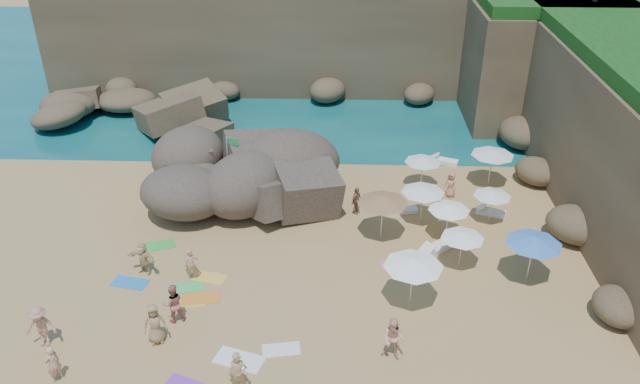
{
  "coord_description": "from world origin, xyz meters",
  "views": [
    {
      "loc": [
        2.92,
        -24.76,
        17.97
      ],
      "look_at": [
        2.0,
        3.0,
        2.0
      ],
      "focal_mm": 35.0,
      "sensor_mm": 36.0,
      "label": 1
    }
  ],
  "objects_px": {
    "person_stand_4": "(451,185)",
    "rock_outcrop": "(253,193)",
    "person_stand_0": "(191,265)",
    "person_stand_2": "(318,153)",
    "person_stand_1": "(173,303)",
    "person_stand_3": "(356,201)",
    "person_stand_6": "(53,364)",
    "person_stand_5": "(184,142)",
    "flag_pole": "(230,159)",
    "parasol_0": "(423,189)",
    "lounger_0": "(322,171)",
    "parasol_1": "(300,162)",
    "parasol_2": "(493,152)"
  },
  "relations": [
    {
      "from": "person_stand_2",
      "to": "person_stand_3",
      "type": "height_order",
      "value": "person_stand_2"
    },
    {
      "from": "rock_outcrop",
      "to": "flag_pole",
      "type": "distance_m",
      "value": 2.64
    },
    {
      "from": "parasol_1",
      "to": "person_stand_2",
      "type": "xyz_separation_m",
      "value": [
        0.9,
        3.14,
        -1.0
      ]
    },
    {
      "from": "person_stand_4",
      "to": "parasol_1",
      "type": "bearing_deg",
      "value": -144.6
    },
    {
      "from": "parasol_0",
      "to": "person_stand_1",
      "type": "height_order",
      "value": "parasol_0"
    },
    {
      "from": "parasol_2",
      "to": "person_stand_4",
      "type": "xyz_separation_m",
      "value": [
        -2.48,
        -1.44,
        -1.39
      ]
    },
    {
      "from": "parasol_2",
      "to": "person_stand_4",
      "type": "bearing_deg",
      "value": -149.93
    },
    {
      "from": "person_stand_1",
      "to": "person_stand_6",
      "type": "bearing_deg",
      "value": 21.75
    },
    {
      "from": "rock_outcrop",
      "to": "person_stand_4",
      "type": "height_order",
      "value": "rock_outcrop"
    },
    {
      "from": "person_stand_0",
      "to": "person_stand_2",
      "type": "distance_m",
      "value": 12.73
    },
    {
      "from": "lounger_0",
      "to": "person_stand_1",
      "type": "distance_m",
      "value": 14.68
    },
    {
      "from": "person_stand_6",
      "to": "person_stand_3",
      "type": "bearing_deg",
      "value": 171.24
    },
    {
      "from": "person_stand_1",
      "to": "person_stand_4",
      "type": "distance_m",
      "value": 17.14
    },
    {
      "from": "person_stand_2",
      "to": "parasol_1",
      "type": "bearing_deg",
      "value": 127.99
    },
    {
      "from": "parasol_1",
      "to": "person_stand_1",
      "type": "distance_m",
      "value": 12.18
    },
    {
      "from": "parasol_1",
      "to": "person_stand_3",
      "type": "xyz_separation_m",
      "value": [
        3.15,
        -2.26,
        -1.15
      ]
    },
    {
      "from": "parasol_0",
      "to": "person_stand_4",
      "type": "relative_size",
      "value": 1.52
    },
    {
      "from": "person_stand_0",
      "to": "person_stand_4",
      "type": "relative_size",
      "value": 1.1
    },
    {
      "from": "parasol_0",
      "to": "lounger_0",
      "type": "relative_size",
      "value": 1.2
    },
    {
      "from": "rock_outcrop",
      "to": "person_stand_5",
      "type": "distance_m",
      "value": 7.27
    },
    {
      "from": "flag_pole",
      "to": "person_stand_1",
      "type": "bearing_deg",
      "value": -94.42
    },
    {
      "from": "flag_pole",
      "to": "parasol_2",
      "type": "relative_size",
      "value": 1.51
    },
    {
      "from": "parasol_2",
      "to": "person_stand_2",
      "type": "xyz_separation_m",
      "value": [
        -10.11,
        1.98,
        -1.21
      ]
    },
    {
      "from": "parasol_0",
      "to": "lounger_0",
      "type": "xyz_separation_m",
      "value": [
        -5.38,
        5.28,
        -1.83
      ]
    },
    {
      "from": "person_stand_3",
      "to": "person_stand_5",
      "type": "height_order",
      "value": "person_stand_3"
    },
    {
      "from": "rock_outcrop",
      "to": "person_stand_2",
      "type": "relative_size",
      "value": 4.84
    },
    {
      "from": "person_stand_4",
      "to": "rock_outcrop",
      "type": "bearing_deg",
      "value": -142.45
    },
    {
      "from": "parasol_1",
      "to": "person_stand_3",
      "type": "distance_m",
      "value": 4.04
    },
    {
      "from": "parasol_2",
      "to": "person_stand_1",
      "type": "xyz_separation_m",
      "value": [
        -15.69,
        -12.35,
        -1.22
      ]
    },
    {
      "from": "person_stand_6",
      "to": "person_stand_5",
      "type": "bearing_deg",
      "value": -147.41
    },
    {
      "from": "parasol_1",
      "to": "lounger_0",
      "type": "distance_m",
      "value": 3.1
    },
    {
      "from": "person_stand_3",
      "to": "person_stand_6",
      "type": "height_order",
      "value": "person_stand_6"
    },
    {
      "from": "lounger_0",
      "to": "person_stand_1",
      "type": "height_order",
      "value": "person_stand_1"
    },
    {
      "from": "person_stand_0",
      "to": "person_stand_2",
      "type": "relative_size",
      "value": 0.89
    },
    {
      "from": "person_stand_1",
      "to": "person_stand_4",
      "type": "bearing_deg",
      "value": -161.5
    },
    {
      "from": "person_stand_3",
      "to": "person_stand_5",
      "type": "xyz_separation_m",
      "value": [
        -10.98,
        7.06,
        -0.03
      ]
    },
    {
      "from": "parasol_1",
      "to": "person_stand_5",
      "type": "distance_m",
      "value": 9.26
    },
    {
      "from": "rock_outcrop",
      "to": "person_stand_1",
      "type": "height_order",
      "value": "person_stand_1"
    },
    {
      "from": "parasol_0",
      "to": "person_stand_3",
      "type": "relative_size",
      "value": 1.46
    },
    {
      "from": "parasol_1",
      "to": "person_stand_4",
      "type": "relative_size",
      "value": 1.48
    },
    {
      "from": "person_stand_3",
      "to": "person_stand_5",
      "type": "relative_size",
      "value": 1.03
    },
    {
      "from": "flag_pole",
      "to": "person_stand_3",
      "type": "relative_size",
      "value": 2.37
    },
    {
      "from": "parasol_1",
      "to": "person_stand_1",
      "type": "bearing_deg",
      "value": -112.67
    },
    {
      "from": "flag_pole",
      "to": "person_stand_6",
      "type": "distance_m",
      "value": 14.83
    },
    {
      "from": "person_stand_3",
      "to": "person_stand_4",
      "type": "bearing_deg",
      "value": -39.94
    },
    {
      "from": "person_stand_1",
      "to": "person_stand_3",
      "type": "height_order",
      "value": "person_stand_1"
    },
    {
      "from": "rock_outcrop",
      "to": "person_stand_3",
      "type": "height_order",
      "value": "rock_outcrop"
    },
    {
      "from": "lounger_0",
      "to": "person_stand_3",
      "type": "bearing_deg",
      "value": -54.6
    },
    {
      "from": "rock_outcrop",
      "to": "flag_pole",
      "type": "relative_size",
      "value": 2.42
    },
    {
      "from": "rock_outcrop",
      "to": "person_stand_4",
      "type": "xyz_separation_m",
      "value": [
        11.27,
        0.06,
        0.75
      ]
    }
  ]
}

